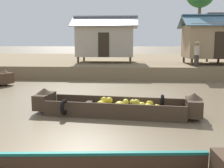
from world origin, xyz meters
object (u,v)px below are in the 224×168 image
at_px(banana_boat, 117,107).
at_px(stilt_house_mid_left, 214,40).
at_px(stilt_house_left, 106,40).
at_px(vendor_person, 197,52).

xyz_separation_m(banana_boat, stilt_house_mid_left, (6.36, 11.39, 2.30)).
distance_m(stilt_house_left, stilt_house_mid_left, 8.04).
xyz_separation_m(banana_boat, vendor_person, (4.70, 9.16, 1.52)).
xyz_separation_m(banana_boat, stilt_house_left, (-1.57, 12.74, 2.35)).
bearing_deg(vendor_person, stilt_house_mid_left, 53.27).
height_order(stilt_house_mid_left, vendor_person, stilt_house_mid_left).
distance_m(stilt_house_left, vendor_person, 7.26).
bearing_deg(banana_boat, stilt_house_mid_left, 60.81).
bearing_deg(stilt_house_mid_left, vendor_person, -126.73).
xyz_separation_m(stilt_house_left, stilt_house_mid_left, (7.93, -1.35, -0.05)).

